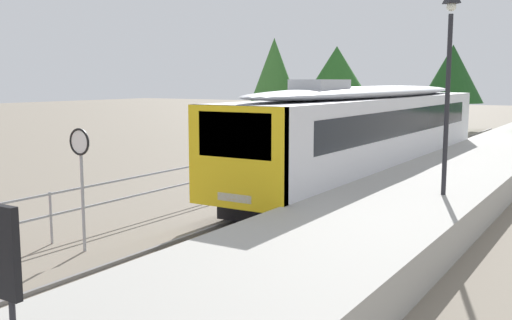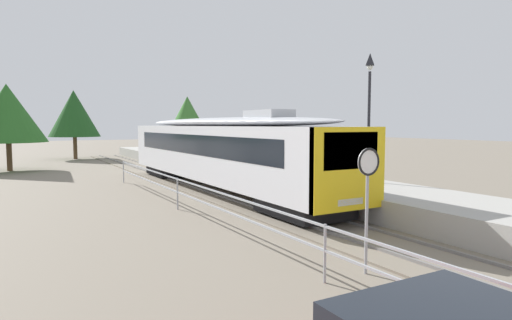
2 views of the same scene
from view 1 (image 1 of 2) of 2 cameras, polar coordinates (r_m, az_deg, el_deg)
ground_plane at (r=22.22m, az=1.82°, el=-2.26°), size 160.00×160.00×0.00m
track_rails at (r=20.89m, az=8.95°, el=-2.89°), size 3.20×60.00×0.14m
commuter_train at (r=22.73m, az=11.33°, el=3.27°), size 2.82×19.06×3.74m
station_platform at (r=19.80m, az=17.66°, el=-2.52°), size 3.90×60.00×0.90m
platform_lamp_mid_platform at (r=15.82m, az=18.27°, el=10.15°), size 0.34×0.34×5.35m
speed_limit_sign at (r=13.60m, az=-16.68°, el=0.13°), size 0.61×0.10×2.81m
carpark_fence at (r=14.69m, az=-19.33°, el=-4.25°), size 0.06×36.06×1.25m
tree_behind_carpark at (r=47.96m, az=18.51°, el=7.92°), size 4.73×4.73×6.58m
tree_behind_station_far at (r=41.09m, az=7.82°, el=8.01°), size 5.22×5.22×6.19m
tree_distant_left at (r=41.59m, az=1.78°, el=8.30°), size 3.76×3.76×6.81m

